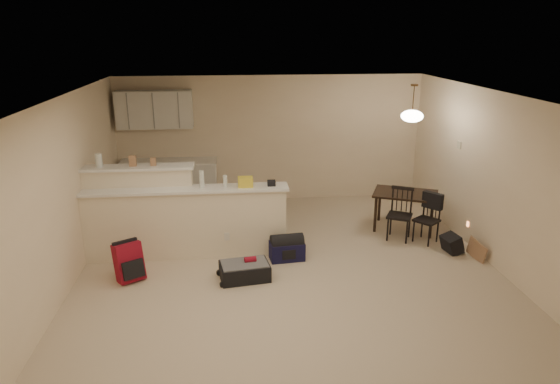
{
  "coord_description": "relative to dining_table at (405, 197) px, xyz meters",
  "views": [
    {
      "loc": [
        -0.8,
        -6.23,
        3.31
      ],
      "look_at": [
        -0.1,
        0.7,
        1.05
      ],
      "focal_mm": 32.0,
      "sensor_mm": 36.0,
      "label": 1
    }
  ],
  "objects": [
    {
      "name": "bag_lump",
      "position": [
        -2.76,
        -0.73,
        0.58
      ],
      "size": [
        0.22,
        0.18,
        0.14
      ],
      "primitive_type": "cube",
      "color": "#A57755",
      "rests_on": "breakfast_bar"
    },
    {
      "name": "pendant_lamp",
      "position": [
        0.0,
        0.0,
        1.41
      ],
      "size": [
        0.36,
        0.36,
        0.62
      ],
      "color": "brown",
      "rests_on": "room"
    },
    {
      "name": "red_backpack",
      "position": [
        -4.41,
        -1.43,
        -0.31
      ],
      "size": [
        0.42,
        0.38,
        0.54
      ],
      "primitive_type": "cube",
      "rotation": [
        0.0,
        0.0,
        0.55
      ],
      "color": "maroon",
      "rests_on": "ground"
    },
    {
      "name": "thermostat",
      "position": [
        0.82,
        -0.08,
        0.92
      ],
      "size": [
        0.02,
        0.12,
        0.12
      ],
      "primitive_type": "cube",
      "color": "beige",
      "rests_on": "room"
    },
    {
      "name": "dining_chair_far",
      "position": [
        0.17,
        -0.58,
        -0.18
      ],
      "size": [
        0.48,
        0.48,
        0.8
      ],
      "primitive_type": null,
      "rotation": [
        0.0,
        0.0,
        -0.9
      ],
      "color": "black",
      "rests_on": "ground"
    },
    {
      "name": "pouch",
      "position": [
        -2.37,
        -0.73,
        0.55
      ],
      "size": [
        0.12,
        0.1,
        0.08
      ],
      "primitive_type": "cube",
      "color": "#A57755",
      "rests_on": "breakfast_bar"
    },
    {
      "name": "cereal_box",
      "position": [
        -4.42,
        -0.51,
        0.89
      ],
      "size": [
        0.1,
        0.07,
        0.16
      ],
      "primitive_type": "cube",
      "color": "#A57755",
      "rests_on": "breakfast_bar"
    },
    {
      "name": "dining_chair_near",
      "position": [
        -0.24,
        -0.43,
        -0.15
      ],
      "size": [
        0.51,
        0.5,
        0.87
      ],
      "primitive_type": null,
      "rotation": [
        0.0,
        0.0,
        -0.48
      ],
      "color": "black",
      "rests_on": "ground"
    },
    {
      "name": "cardboard_sheet",
      "position": [
        0.69,
        -1.31,
        -0.44
      ],
      "size": [
        0.1,
        0.38,
        0.29
      ],
      "primitive_type": "cube",
      "rotation": [
        0.0,
        0.0,
        1.79
      ],
      "color": "#A57755",
      "rests_on": "ground"
    },
    {
      "name": "room",
      "position": [
        -2.16,
        -1.63,
        0.67
      ],
      "size": [
        7.0,
        7.02,
        2.5
      ],
      "color": "beige",
      "rests_on": "ground"
    },
    {
      "name": "kitchen_counter",
      "position": [
        -4.16,
        1.56,
        -0.13
      ],
      "size": [
        1.8,
        0.6,
        0.9
      ],
      "primitive_type": "cube",
      "color": "white",
      "rests_on": "ground"
    },
    {
      "name": "bottle_a",
      "position": [
        -3.4,
        -0.73,
        0.64
      ],
      "size": [
        0.07,
        0.07,
        0.26
      ],
      "primitive_type": "cylinder",
      "color": "silver",
      "rests_on": "breakfast_bar"
    },
    {
      "name": "breakfast_bar",
      "position": [
        -3.92,
        -0.64,
        0.03
      ],
      "size": [
        3.08,
        0.58,
        1.39
      ],
      "color": "#F3E4C5",
      "rests_on": "ground"
    },
    {
      "name": "dining_table",
      "position": [
        0.0,
        0.0,
        0.0
      ],
      "size": [
        1.25,
        1.07,
        0.66
      ],
      "rotation": [
        0.0,
        0.0,
        -0.41
      ],
      "color": "black",
      "rests_on": "ground"
    },
    {
      "name": "black_daypack",
      "position": [
        0.43,
        -1.02,
        -0.44
      ],
      "size": [
        0.26,
        0.34,
        0.27
      ],
      "primitive_type": "cube",
      "rotation": [
        0.0,
        0.0,
        1.72
      ],
      "color": "black",
      "rests_on": "ground"
    },
    {
      "name": "jar",
      "position": [
        -4.9,
        -0.51,
        0.91
      ],
      "size": [
        0.1,
        0.1,
        0.2
      ],
      "primitive_type": "cylinder",
      "color": "silver",
      "rests_on": "breakfast_bar"
    },
    {
      "name": "suitcase",
      "position": [
        -2.82,
        -1.57,
        -0.47
      ],
      "size": [
        0.73,
        0.53,
        0.23
      ],
      "primitive_type": "cube",
      "rotation": [
        0.0,
        0.0,
        0.15
      ],
      "color": "black",
      "rests_on": "ground"
    },
    {
      "name": "small_box",
      "position": [
        -4.12,
        -0.51,
        0.87
      ],
      "size": [
        0.08,
        0.06,
        0.12
      ],
      "primitive_type": "cube",
      "color": "#A57755",
      "rests_on": "breakfast_bar"
    },
    {
      "name": "bottle_b",
      "position": [
        -3.06,
        -0.73,
        0.6
      ],
      "size": [
        0.06,
        0.06,
        0.18
      ],
      "primitive_type": "cylinder",
      "color": "silver",
      "rests_on": "breakfast_bar"
    },
    {
      "name": "upper_cabinets",
      "position": [
        -4.36,
        1.69,
        1.32
      ],
      "size": [
        1.4,
        0.34,
        0.7
      ],
      "primitive_type": "cube",
      "color": "white",
      "rests_on": "room"
    },
    {
      "name": "navy_duffel",
      "position": [
        -2.17,
        -1.02,
        -0.44
      ],
      "size": [
        0.54,
        0.33,
        0.28
      ],
      "primitive_type": "cube",
      "rotation": [
        0.0,
        0.0,
        0.1
      ],
      "color": "#13123B",
      "rests_on": "ground"
    }
  ]
}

